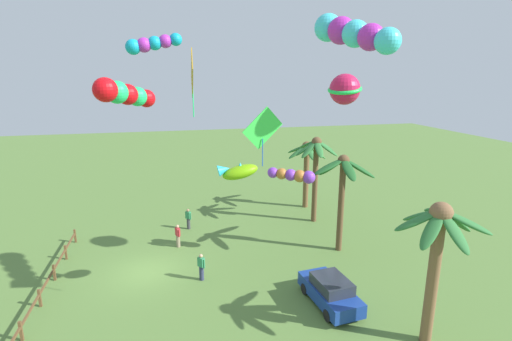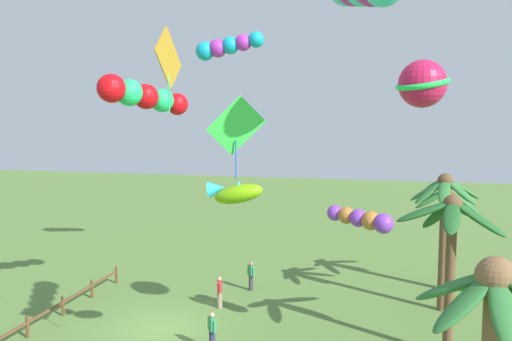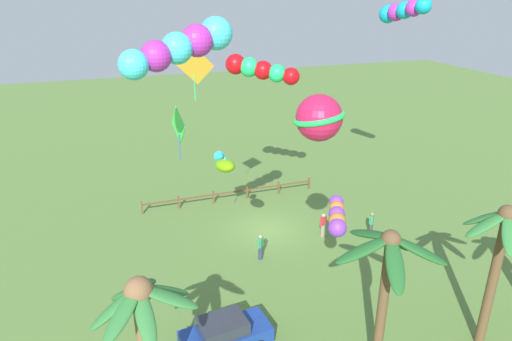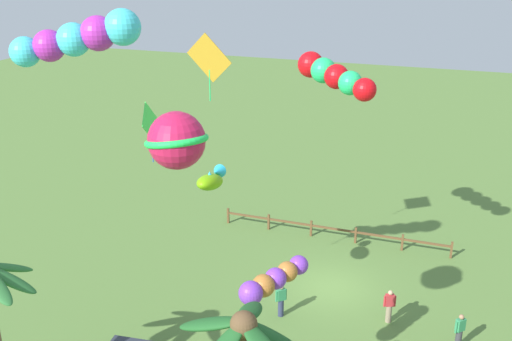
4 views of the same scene
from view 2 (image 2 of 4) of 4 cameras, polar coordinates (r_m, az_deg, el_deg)
The scene contains 16 objects.
ground_plane at distance 25.01m, azimuth -10.50°, elevation -16.52°, with size 120.00×120.00×0.00m, color #567A38.
palm_tree_0 at distance 30.39m, azimuth 20.13°, elevation -4.38°, with size 3.36×3.51×5.88m.
palm_tree_1 at distance 13.24m, azimuth 24.55°, elevation -15.53°, with size 3.53×3.51×6.42m.
palm_tree_2 at distance 21.83m, azimuth 20.51°, elevation -6.35°, with size 4.17×4.20×6.49m.
palm_tree_3 at distance 26.94m, azimuth 19.84°, elevation -3.74°, with size 3.62×3.43×6.80m.
rail_fence at distance 26.38m, azimuth -21.94°, elevation -14.28°, with size 12.98×0.12×0.95m.
spectator_0 at distance 22.27m, azimuth -4.81°, elevation -17.05°, with size 0.44×0.42×1.59m.
spectator_1 at distance 26.73m, azimuth -4.00°, elevation -13.09°, with size 0.52×0.35×1.59m.
spectator_2 at distance 29.22m, azimuth -0.55°, elevation -11.42°, with size 0.43×0.44×1.59m.
kite_fish_0 at distance 17.84m, azimuth -2.26°, elevation -2.45°, with size 0.87×2.02×0.98m.
kite_tube_1 at distance 21.29m, azimuth 11.45°, elevation -5.18°, with size 1.74×2.68×0.88m.
kite_ball_2 at distance 18.80m, azimuth 17.71°, elevation 9.00°, with size 2.52×2.52×1.63m.
kite_tube_3 at distance 30.55m, azimuth -3.18°, elevation 13.39°, with size 1.16×3.96×1.57m.
kite_diamond_5 at distance 15.37m, azimuth -2.22°, elevation 4.80°, with size 0.31×1.77×2.48m.
kite_tube_6 at distance 22.94m, azimuth -12.36°, elevation 7.99°, with size 3.86×2.79×1.66m.
kite_diamond_7 at distance 17.65m, azimuth -9.53°, elevation 11.89°, with size 2.00×0.10×2.80m.
Camera 2 is at (21.05, 9.65, 9.44)m, focal length 36.65 mm.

